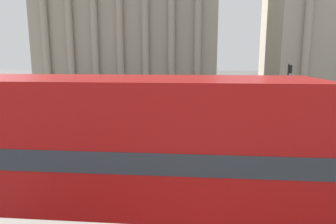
% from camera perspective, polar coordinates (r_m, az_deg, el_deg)
% --- Properties ---
extents(double_decker_bus, '(11.34, 2.71, 4.04)m').
position_cam_1_polar(double_decker_bus, '(7.60, -18.28, -7.16)').
color(double_decker_bus, black).
rests_on(double_decker_bus, ground_plane).
extents(plaza_building_left, '(25.93, 15.94, 21.76)m').
position_cam_1_polar(plaza_building_left, '(48.56, -6.96, 17.92)').
color(plaza_building_left, '#A39984').
rests_on(plaza_building_left, ground_plane).
extents(traffic_light_near, '(0.42, 0.24, 3.23)m').
position_cam_1_polar(traffic_light_near, '(14.94, 26.22, 0.24)').
color(traffic_light_near, black).
rests_on(traffic_light_near, ground_plane).
extents(traffic_light_mid, '(0.42, 0.24, 3.20)m').
position_cam_1_polar(traffic_light_mid, '(20.04, 1.61, 3.60)').
color(traffic_light_mid, black).
rests_on(traffic_light_mid, ground_plane).
extents(traffic_light_far, '(0.42, 0.24, 3.91)m').
position_cam_1_polar(traffic_light_far, '(27.97, 21.98, 5.70)').
color(traffic_light_far, black).
rests_on(traffic_light_far, ground_plane).
extents(car_black, '(4.20, 1.93, 1.35)m').
position_cam_1_polar(car_black, '(27.00, -6.79, 2.28)').
color(car_black, black).
rests_on(car_black, ground_plane).
extents(car_white, '(4.20, 1.93, 1.35)m').
position_cam_1_polar(car_white, '(30.65, -5.16, 3.28)').
color(car_white, black).
rests_on(car_white, ground_plane).
extents(pedestrian_olive, '(0.32, 0.32, 1.78)m').
position_cam_1_polar(pedestrian_olive, '(18.33, -16.52, -0.90)').
color(pedestrian_olive, '#282B33').
rests_on(pedestrian_olive, ground_plane).
extents(pedestrian_black, '(0.32, 0.32, 1.68)m').
position_cam_1_polar(pedestrian_black, '(22.36, 9.77, 1.20)').
color(pedestrian_black, '#282B33').
rests_on(pedestrian_black, ground_plane).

